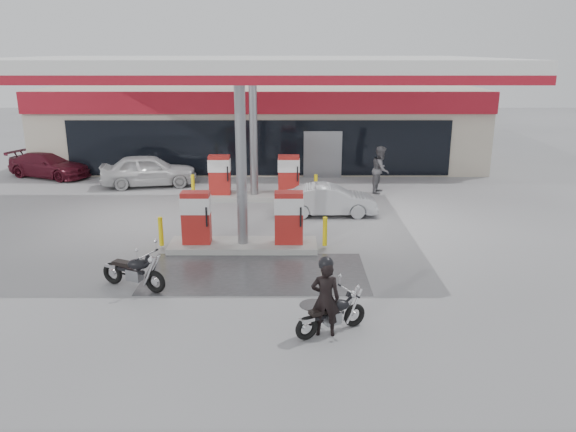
# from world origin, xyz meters

# --- Properties ---
(ground) EXTENTS (90.00, 90.00, 0.00)m
(ground) POSITION_xyz_m (0.00, 0.00, 0.00)
(ground) COLOR gray
(ground) RESTS_ON ground
(wet_patch) EXTENTS (6.00, 3.00, 0.00)m
(wet_patch) POSITION_xyz_m (0.50, 0.00, 0.00)
(wet_patch) COLOR #4C4C4F
(wet_patch) RESTS_ON ground
(drain_cover) EXTENTS (0.70, 0.70, 0.01)m
(drain_cover) POSITION_xyz_m (2.00, -2.00, 0.00)
(drain_cover) COLOR #38383A
(drain_cover) RESTS_ON ground
(store_building) EXTENTS (22.00, 8.22, 4.00)m
(store_building) POSITION_xyz_m (0.01, 15.94, 2.01)
(store_building) COLOR beige
(store_building) RESTS_ON ground
(canopy) EXTENTS (16.00, 10.02, 5.51)m
(canopy) POSITION_xyz_m (0.00, 5.00, 5.27)
(canopy) COLOR silver
(canopy) RESTS_ON ground
(pump_island_near) EXTENTS (5.14, 1.30, 1.78)m
(pump_island_near) POSITION_xyz_m (0.00, 2.00, 0.71)
(pump_island_near) COLOR #9E9E99
(pump_island_near) RESTS_ON ground
(pump_island_far) EXTENTS (5.14, 1.30, 1.78)m
(pump_island_far) POSITION_xyz_m (0.00, 8.00, 0.71)
(pump_island_far) COLOR #9E9E99
(pump_island_far) RESTS_ON ground
(main_motorcycle) EXTENTS (1.59, 0.99, 0.90)m
(main_motorcycle) POSITION_xyz_m (2.33, -3.34, 0.40)
(main_motorcycle) COLOR black
(main_motorcycle) RESTS_ON ground
(biker_main) EXTENTS (0.62, 0.42, 1.67)m
(biker_main) POSITION_xyz_m (2.16, -3.43, 0.84)
(biker_main) COLOR black
(biker_main) RESTS_ON ground
(parked_motorcycle) EXTENTS (1.82, 1.08, 1.00)m
(parked_motorcycle) POSITION_xyz_m (-2.52, -1.01, 0.44)
(parked_motorcycle) COLOR black
(parked_motorcycle) RESTS_ON ground
(sedan_white) EXTENTS (4.40, 2.41, 1.42)m
(sedan_white) POSITION_xyz_m (-4.82, 10.20, 0.71)
(sedan_white) COLOR silver
(sedan_white) RESTS_ON ground
(attendant) EXTENTS (1.03, 1.16, 1.98)m
(attendant) POSITION_xyz_m (5.29, 9.00, 0.99)
(attendant) COLOR #57575C
(attendant) RESTS_ON ground
(hatchback_silver) EXTENTS (3.46, 1.29, 1.13)m
(hatchback_silver) POSITION_xyz_m (2.88, 5.60, 0.57)
(hatchback_silver) COLOR #B5B9BE
(hatchback_silver) RESTS_ON ground
(parked_car_left) EXTENTS (4.44, 3.11, 1.19)m
(parked_car_left) POSITION_xyz_m (-10.00, 12.00, 0.60)
(parked_car_left) COLOR #551220
(parked_car_left) RESTS_ON ground
(parked_car_right) EXTENTS (4.32, 2.06, 1.19)m
(parked_car_right) POSITION_xyz_m (8.65, 13.80, 0.59)
(parked_car_right) COLOR #AEB1B7
(parked_car_right) RESTS_ON ground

